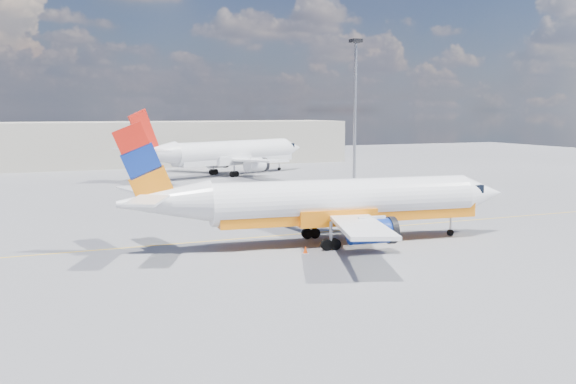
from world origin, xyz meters
name	(u,v)px	position (x,y,z in m)	size (l,w,h in m)	color
ground	(293,243)	(0.00, 0.00, 0.00)	(240.00, 240.00, 0.00)	slate
taxi_line	(279,235)	(0.00, 3.00, 0.01)	(70.00, 0.15, 0.01)	yellow
terminal_main	(160,143)	(5.00, 75.00, 4.00)	(70.00, 14.00, 8.00)	beige
main_jet	(332,203)	(2.55, -1.40, 3.14)	(31.04, 24.45, 9.41)	white
second_jet	(228,153)	(10.66, 50.84, 3.44)	(33.50, 25.24, 10.32)	white
gse_tug	(375,220)	(8.29, 1.92, 0.94)	(3.16, 2.68, 1.98)	black
traffic_cone	(305,250)	(-0.71, -3.85, 0.27)	(0.39, 0.39, 0.55)	white
floodlight_mast	(355,98)	(23.50, 33.67, 11.77)	(1.43, 1.43, 19.64)	gray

